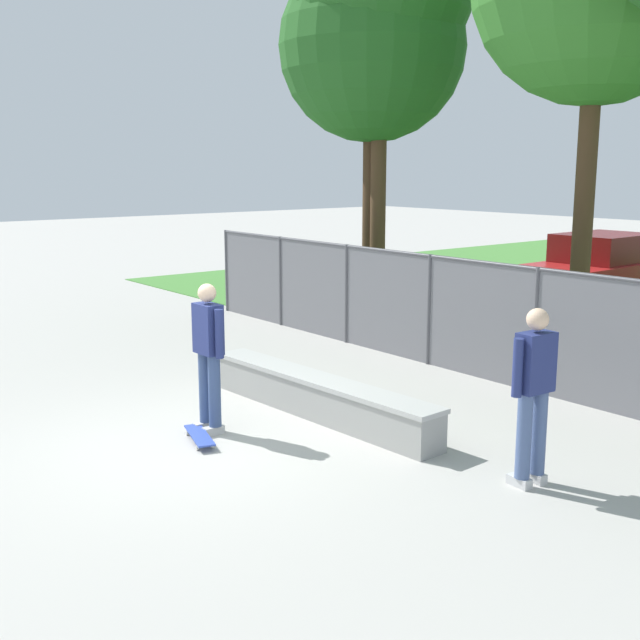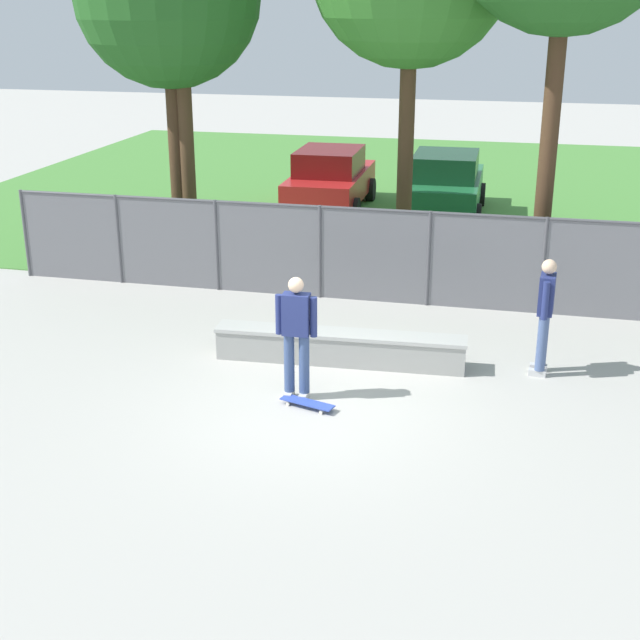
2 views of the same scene
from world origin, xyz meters
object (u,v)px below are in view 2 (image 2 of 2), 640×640
at_px(skateboarder, 296,333).
at_px(bystander, 545,311).
at_px(concrete_ledge, 340,347).
at_px(skateboard, 307,403).
at_px(car_green, 445,184).
at_px(car_red, 330,179).

distance_m(skateboarder, bystander, 3.81).
xyz_separation_m(concrete_ledge, skateboard, (-0.11, -1.69, -0.19)).
xyz_separation_m(concrete_ledge, car_green, (0.62, 10.41, 0.58)).
bearing_deg(bystander, skateboard, -148.17).
bearing_deg(skateboard, car_green, 86.52).
xyz_separation_m(car_red, bystander, (5.53, -10.08, 0.17)).
bearing_deg(skateboard, skateboarder, 128.32).
height_order(concrete_ledge, car_green, car_green).
bearing_deg(car_green, bystander, -76.36).
height_order(concrete_ledge, skateboarder, skateboarder).
height_order(car_red, car_green, same).
relative_size(skateboarder, car_red, 0.43).
xyz_separation_m(car_red, car_green, (3.08, 0.04, 0.00)).
height_order(car_green, bystander, bystander).
height_order(skateboarder, car_green, skateboarder).
xyz_separation_m(skateboard, car_green, (0.74, 12.10, 0.77)).
distance_m(car_green, bystander, 10.41).
height_order(skateboarder, skateboard, skateboarder).
bearing_deg(bystander, car_red, 118.75).
xyz_separation_m(skateboarder, car_red, (-2.12, 11.78, -0.17)).
distance_m(car_red, bystander, 11.50).
height_order(concrete_ledge, skateboard, concrete_ledge).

